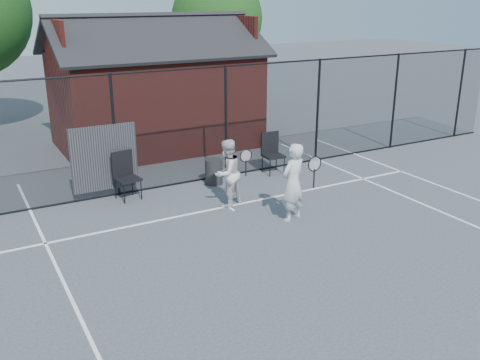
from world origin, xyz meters
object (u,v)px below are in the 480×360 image
clubhouse (155,96)px  player_back (227,173)px  chair_left (127,177)px  player_front (293,183)px  waste_bin (214,172)px  chair_right (273,154)px

clubhouse → player_back: bearing=-94.5°
player_back → chair_left: player_back is taller
player_front → waste_bin: size_ratio=2.61×
chair_left → player_front: bearing=-57.3°
player_front → player_back: size_ratio=1.10×
player_back → chair_left: bearing=141.8°
player_front → clubhouse: bearing=92.9°
clubhouse → waste_bin: clubhouse is taller
chair_left → chair_right: bearing=-10.0°
clubhouse → chair_left: (-2.38, -4.40, -1.04)m
chair_left → chair_right: chair_left is taller
clubhouse → waste_bin: size_ratio=9.72×
chair_right → player_front: bearing=-111.5°
waste_bin → clubhouse: bearing=89.0°
player_front → chair_right: bearing=65.1°
clubhouse → player_front: clubhouse is taller
clubhouse → chair_left: size_ratio=5.75×
player_front → chair_left: bearing=132.7°
chair_right → waste_bin: chair_right is taller
player_back → waste_bin: (0.39, 1.51, -0.46)m
clubhouse → chair_right: size_ratio=5.87×
player_back → chair_right: (2.22, 1.51, -0.24)m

